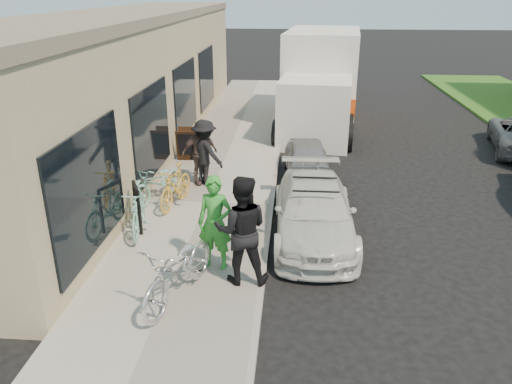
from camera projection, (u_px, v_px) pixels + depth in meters
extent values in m
plane|color=black|center=(287.00, 279.00, 9.02)|extent=(120.00, 120.00, 0.00)
cube|color=#9E9B8E|center=(206.00, 205.00, 11.90)|extent=(3.00, 34.00, 0.15)
cube|color=gray|center=(271.00, 207.00, 11.79)|extent=(0.12, 34.00, 0.13)
cube|color=#C3B187|center=(131.00, 85.00, 16.02)|extent=(3.50, 20.00, 4.00)
cube|color=#776C5A|center=(124.00, 15.00, 15.23)|extent=(3.60, 20.00, 0.25)
cube|color=black|center=(89.00, 191.00, 8.67)|extent=(0.06, 3.00, 2.20)
cube|color=black|center=(152.00, 131.00, 12.36)|extent=(0.06, 3.00, 2.20)
cube|color=black|center=(186.00, 98.00, 16.05)|extent=(0.06, 3.00, 2.20)
cube|color=black|center=(207.00, 77.00, 19.74)|extent=(0.06, 3.00, 2.20)
cylinder|color=black|center=(140.00, 213.00, 10.14)|extent=(0.07, 0.07, 0.95)
cylinder|color=black|center=(135.00, 202.00, 10.69)|extent=(0.07, 0.07, 0.95)
cylinder|color=black|center=(135.00, 186.00, 10.24)|extent=(0.33, 0.60, 0.07)
cube|color=black|center=(186.00, 146.00, 14.51)|extent=(0.58, 0.26, 0.93)
cube|color=black|center=(188.00, 142.00, 14.82)|extent=(0.58, 0.26, 0.93)
cube|color=black|center=(186.00, 145.00, 14.46)|extent=(0.46, 0.18, 0.66)
imported|color=silver|center=(314.00, 211.00, 10.36)|extent=(1.73, 4.05, 1.16)
cylinder|color=black|center=(316.00, 192.00, 9.73)|extent=(0.92, 0.04, 0.04)
cylinder|color=black|center=(315.00, 178.00, 10.45)|extent=(0.92, 0.04, 0.04)
imported|color=gray|center=(308.00, 161.00, 13.54)|extent=(1.39, 3.11, 1.04)
cube|color=silver|center=(315.00, 112.00, 16.41)|extent=(2.51, 2.51, 2.17)
cube|color=black|center=(315.00, 98.00, 16.24)|extent=(2.11, 0.29, 1.03)
cube|color=silver|center=(322.00, 75.00, 19.27)|extent=(3.11, 5.05, 3.31)
cube|color=#D8460C|center=(321.00, 94.00, 19.56)|extent=(3.13, 5.07, 0.63)
cylinder|color=black|center=(277.00, 134.00, 16.32)|extent=(0.38, 0.94, 0.91)
cylinder|color=black|center=(348.00, 137.00, 15.94)|extent=(0.38, 0.94, 0.91)
cylinder|color=black|center=(283.00, 124.00, 17.47)|extent=(0.38, 0.94, 0.91)
cylinder|color=black|center=(349.00, 127.00, 17.08)|extent=(0.38, 0.94, 0.91)
cylinder|color=black|center=(296.00, 99.00, 21.42)|extent=(0.38, 0.94, 0.91)
cylinder|color=black|center=(350.00, 101.00, 21.04)|extent=(0.38, 0.94, 0.91)
imported|color=silver|center=(179.00, 270.00, 7.99)|extent=(1.31, 2.19, 1.09)
imported|color=green|center=(215.00, 223.00, 8.82)|extent=(0.69, 0.51, 1.74)
imported|color=black|center=(242.00, 230.00, 8.36)|extent=(0.99, 0.80, 1.93)
imported|color=#82C1B0|center=(138.00, 209.00, 10.26)|extent=(0.76, 1.75, 1.02)
imported|color=#82C1B0|center=(158.00, 182.00, 11.78)|extent=(1.30, 1.89, 0.94)
imported|color=gold|center=(176.00, 186.00, 11.52)|extent=(0.77, 1.66, 0.96)
imported|color=black|center=(205.00, 153.00, 12.67)|extent=(1.26, 1.13, 1.70)
imported|color=#513E3A|center=(199.00, 153.00, 12.71)|extent=(1.03, 0.87, 1.65)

